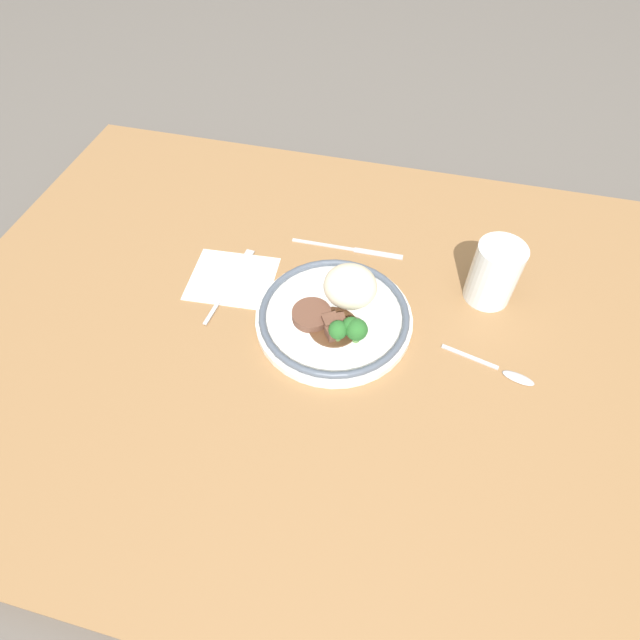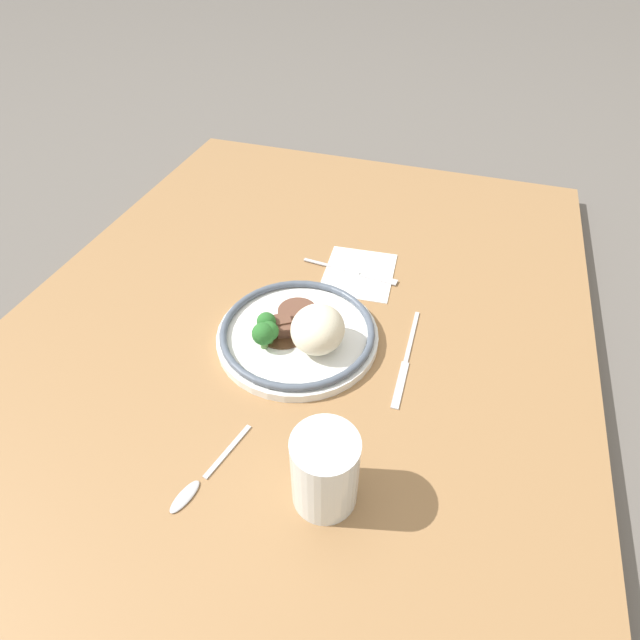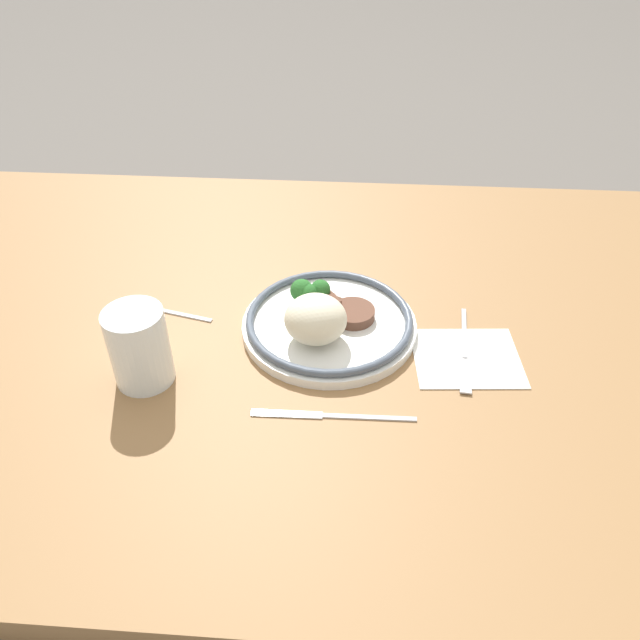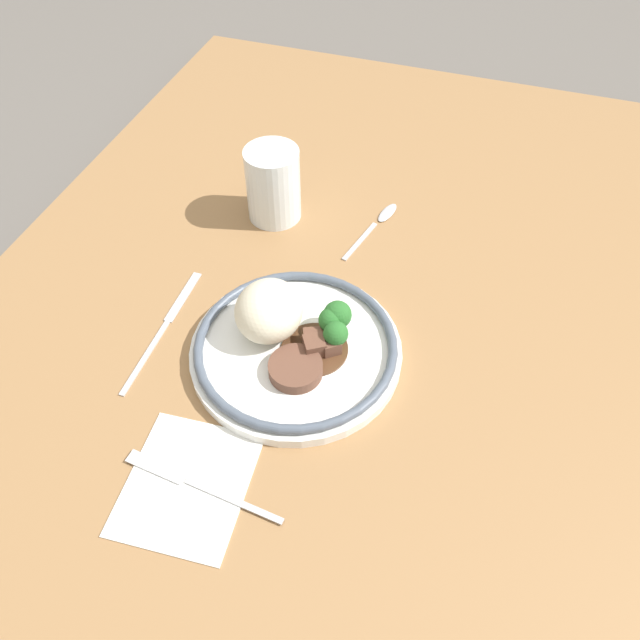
{
  "view_description": "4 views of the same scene",
  "coord_description": "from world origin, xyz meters",
  "px_view_note": "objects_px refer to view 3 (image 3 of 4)",
  "views": [
    {
      "loc": [
        0.06,
        -0.5,
        0.71
      ],
      "look_at": [
        -0.07,
        -0.0,
        0.06
      ],
      "focal_mm": 28.0,
      "sensor_mm": 36.0,
      "label": 1
    },
    {
      "loc": [
        0.5,
        0.23,
        0.63
      ],
      "look_at": [
        -0.07,
        0.05,
        0.07
      ],
      "focal_mm": 28.0,
      "sensor_mm": 36.0,
      "label": 2
    },
    {
      "loc": [
        -0.08,
        0.76,
        0.65
      ],
      "look_at": [
        -0.03,
        0.03,
        0.06
      ],
      "focal_mm": 35.0,
      "sensor_mm": 36.0,
      "label": 3
    },
    {
      "loc": [
        -0.49,
        -0.16,
        0.67
      ],
      "look_at": [
        -0.02,
        -0.0,
        0.09
      ],
      "focal_mm": 35.0,
      "sensor_mm": 36.0,
      "label": 4
    }
  ],
  "objects_px": {
    "plate": "(326,320)",
    "fork": "(465,357)",
    "spoon": "(152,306)",
    "juice_glass": "(140,351)",
    "knife": "(326,416)"
  },
  "relations": [
    {
      "from": "fork",
      "to": "spoon",
      "type": "xyz_separation_m",
      "value": [
        0.49,
        -0.09,
        -0.0
      ]
    },
    {
      "from": "juice_glass",
      "to": "knife",
      "type": "distance_m",
      "value": 0.27
    },
    {
      "from": "juice_glass",
      "to": "plate",
      "type": "bearing_deg",
      "value": -154.15
    },
    {
      "from": "plate",
      "to": "fork",
      "type": "relative_size",
      "value": 1.39
    },
    {
      "from": "spoon",
      "to": "fork",
      "type": "bearing_deg",
      "value": -176.49
    },
    {
      "from": "plate",
      "to": "knife",
      "type": "bearing_deg",
      "value": 93.69
    },
    {
      "from": "spoon",
      "to": "plate",
      "type": "bearing_deg",
      "value": -174.61
    },
    {
      "from": "plate",
      "to": "juice_glass",
      "type": "height_order",
      "value": "juice_glass"
    },
    {
      "from": "juice_glass",
      "to": "fork",
      "type": "distance_m",
      "value": 0.46
    },
    {
      "from": "fork",
      "to": "spoon",
      "type": "height_order",
      "value": "same"
    },
    {
      "from": "plate",
      "to": "spoon",
      "type": "bearing_deg",
      "value": -8.39
    },
    {
      "from": "fork",
      "to": "spoon",
      "type": "relative_size",
      "value": 1.28
    },
    {
      "from": "juice_glass",
      "to": "fork",
      "type": "height_order",
      "value": "juice_glass"
    },
    {
      "from": "knife",
      "to": "plate",
      "type": "bearing_deg",
      "value": -87.16
    },
    {
      "from": "juice_glass",
      "to": "spoon",
      "type": "xyz_separation_m",
      "value": [
        0.04,
        -0.16,
        -0.05
      ]
    }
  ]
}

